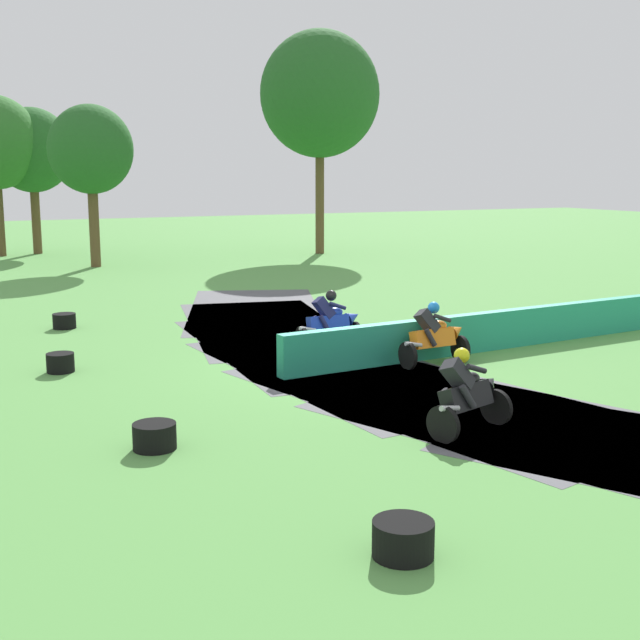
{
  "coord_description": "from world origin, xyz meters",
  "views": [
    {
      "loc": [
        -7.86,
        -15.24,
        4.14
      ],
      "look_at": [
        0.01,
        1.09,
        0.9
      ],
      "focal_mm": 46.79,
      "sensor_mm": 36.0,
      "label": 1
    }
  ],
  "objects_px": {
    "motorcycle_lead_blue": "(331,321)",
    "motorcycle_chase_orange": "(435,335)",
    "motorcycle_trailing_black": "(468,392)",
    "tire_stack_near": "(64,321)",
    "tire_stack_mid_a": "(60,363)",
    "tire_stack_mid_b": "(155,436)",
    "tire_stack_far": "(403,539)"
  },
  "relations": [
    {
      "from": "tire_stack_mid_a",
      "to": "motorcycle_trailing_black",
      "type": "bearing_deg",
      "value": -52.63
    },
    {
      "from": "motorcycle_trailing_black",
      "to": "tire_stack_near",
      "type": "distance_m",
      "value": 12.81
    },
    {
      "from": "motorcycle_chase_orange",
      "to": "tire_stack_near",
      "type": "bearing_deg",
      "value": 130.11
    },
    {
      "from": "motorcycle_lead_blue",
      "to": "motorcycle_chase_orange",
      "type": "xyz_separation_m",
      "value": [
        1.29,
        -2.49,
        -0.01
      ]
    },
    {
      "from": "motorcycle_trailing_black",
      "to": "tire_stack_far",
      "type": "bearing_deg",
      "value": -133.96
    },
    {
      "from": "motorcycle_chase_orange",
      "to": "tire_stack_mid_a",
      "type": "bearing_deg",
      "value": 159.53
    },
    {
      "from": "motorcycle_chase_orange",
      "to": "tire_stack_mid_a",
      "type": "relative_size",
      "value": 2.94
    },
    {
      "from": "motorcycle_chase_orange",
      "to": "motorcycle_trailing_black",
      "type": "bearing_deg",
      "value": -117.02
    },
    {
      "from": "tire_stack_near",
      "to": "tire_stack_mid_a",
      "type": "height_order",
      "value": "same"
    },
    {
      "from": "motorcycle_trailing_black",
      "to": "tire_stack_mid_b",
      "type": "xyz_separation_m",
      "value": [
        -4.81,
        1.28,
        -0.43
      ]
    },
    {
      "from": "motorcycle_trailing_black",
      "to": "tire_stack_mid_a",
      "type": "bearing_deg",
      "value": 127.37
    },
    {
      "from": "motorcycle_chase_orange",
      "to": "tire_stack_mid_a",
      "type": "xyz_separation_m",
      "value": [
        -7.46,
        2.78,
        -0.44
      ]
    },
    {
      "from": "motorcycle_trailing_black",
      "to": "tire_stack_mid_a",
      "type": "xyz_separation_m",
      "value": [
        -5.32,
        6.97,
        -0.43
      ]
    },
    {
      "from": "motorcycle_lead_blue",
      "to": "tire_stack_mid_a",
      "type": "distance_m",
      "value": 6.19
    },
    {
      "from": "motorcycle_lead_blue",
      "to": "tire_stack_mid_a",
      "type": "relative_size",
      "value": 2.94
    },
    {
      "from": "motorcycle_chase_orange",
      "to": "tire_stack_near",
      "type": "height_order",
      "value": "motorcycle_chase_orange"
    },
    {
      "from": "motorcycle_lead_blue",
      "to": "tire_stack_mid_a",
      "type": "bearing_deg",
      "value": 177.25
    },
    {
      "from": "motorcycle_lead_blue",
      "to": "tire_stack_mid_b",
      "type": "distance_m",
      "value": 7.83
    },
    {
      "from": "motorcycle_lead_blue",
      "to": "motorcycle_chase_orange",
      "type": "relative_size",
      "value": 1.0
    },
    {
      "from": "tire_stack_far",
      "to": "motorcycle_trailing_black",
      "type": "bearing_deg",
      "value": 46.04
    },
    {
      "from": "motorcycle_trailing_black",
      "to": "tire_stack_near",
      "type": "xyz_separation_m",
      "value": [
        -4.45,
        12.01,
        -0.43
      ]
    },
    {
      "from": "tire_stack_near",
      "to": "tire_stack_far",
      "type": "height_order",
      "value": "same"
    },
    {
      "from": "motorcycle_trailing_black",
      "to": "tire_stack_near",
      "type": "bearing_deg",
      "value": 110.35
    },
    {
      "from": "motorcycle_lead_blue",
      "to": "tire_stack_mid_b",
      "type": "height_order",
      "value": "motorcycle_lead_blue"
    },
    {
      "from": "motorcycle_lead_blue",
      "to": "motorcycle_chase_orange",
      "type": "distance_m",
      "value": 2.8
    },
    {
      "from": "tire_stack_mid_a",
      "to": "tire_stack_far",
      "type": "bearing_deg",
      "value": -78.93
    },
    {
      "from": "tire_stack_near",
      "to": "tire_stack_mid_a",
      "type": "relative_size",
      "value": 1.06
    },
    {
      "from": "tire_stack_near",
      "to": "motorcycle_chase_orange",
      "type": "bearing_deg",
      "value": -49.89
    },
    {
      "from": "tire_stack_mid_b",
      "to": "tire_stack_far",
      "type": "bearing_deg",
      "value": -72.04
    },
    {
      "from": "motorcycle_lead_blue",
      "to": "tire_stack_near",
      "type": "distance_m",
      "value": 7.53
    },
    {
      "from": "motorcycle_trailing_black",
      "to": "tire_stack_mid_b",
      "type": "bearing_deg",
      "value": 165.12
    },
    {
      "from": "tire_stack_near",
      "to": "motorcycle_lead_blue",
      "type": "bearing_deg",
      "value": -45.19
    }
  ]
}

